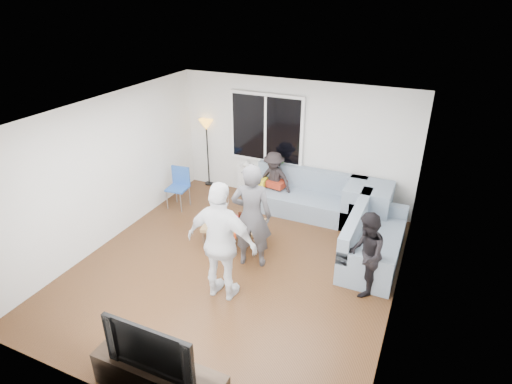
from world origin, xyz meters
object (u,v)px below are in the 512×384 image
at_px(player_left, 252,216).
at_px(tv_console, 160,379).
at_px(coffee_table, 235,234).
at_px(television, 155,344).
at_px(side_chair, 178,189).
at_px(sofa_back_section, 305,194).
at_px(floor_lamp, 208,153).
at_px(spectator_right, 365,254).
at_px(sofa_right_section, 375,236).
at_px(spectator_back, 274,180).
at_px(player_right, 222,243).

bearing_deg(player_left, tv_console, 76.12).
distance_m(coffee_table, tv_console, 3.22).
bearing_deg(coffee_table, player_left, -38.19).
relative_size(player_left, tv_console, 1.12).
height_order(coffee_table, television, television).
bearing_deg(television, side_chair, 120.94).
xyz_separation_m(sofa_back_section, floor_lamp, (-2.50, 0.42, 0.36)).
relative_size(sofa_back_section, tv_console, 1.44).
relative_size(side_chair, spectator_right, 0.64).
bearing_deg(sofa_right_section, spectator_back, 64.57).
bearing_deg(television, floor_lamp, 114.34).
relative_size(floor_lamp, television, 1.40).
relative_size(sofa_back_section, coffee_table, 2.09).
relative_size(coffee_table, player_right, 0.59).
bearing_deg(spectator_back, coffee_table, -87.96).
bearing_deg(floor_lamp, television, -65.66).
height_order(floor_lamp, spectator_right, floor_lamp).
xyz_separation_m(coffee_table, television, (0.64, -3.15, 0.56)).
distance_m(floor_lamp, spectator_right, 4.74).
relative_size(floor_lamp, player_right, 0.84).
distance_m(sofa_right_section, spectator_back, 2.53).
distance_m(floor_lamp, television, 5.69).
xyz_separation_m(sofa_right_section, television, (-1.72, -3.72, 0.33)).
bearing_deg(spectator_back, tv_console, -78.31).
distance_m(spectator_right, tv_console, 3.28).
bearing_deg(spectator_back, sofa_right_section, -20.34).
xyz_separation_m(player_left, spectator_back, (-0.45, 2.07, -0.30)).
distance_m(player_left, spectator_back, 2.13).
bearing_deg(player_right, television, 94.62).
bearing_deg(television, tv_console, 0.00).
bearing_deg(spectator_back, sofa_back_section, 2.65).
bearing_deg(player_left, sofa_right_section, -168.03).
distance_m(spectator_right, spectator_back, 3.07).
relative_size(player_right, tv_console, 1.16).
bearing_deg(sofa_right_section, sofa_back_section, 56.21).
relative_size(coffee_table, floor_lamp, 0.71).
distance_m(sofa_back_section, spectator_back, 0.73).
bearing_deg(sofa_back_section, television, -91.79).
bearing_deg(spectator_right, television, -41.71).
height_order(coffee_table, player_left, player_left).
xyz_separation_m(sofa_back_section, sofa_right_section, (1.57, -1.05, 0.00)).
xyz_separation_m(spectator_right, television, (-1.72, -2.75, 0.09)).
bearing_deg(floor_lamp, spectator_right, -30.91).
xyz_separation_m(sofa_back_section, television, (-0.15, -4.77, 0.33)).
distance_m(side_chair, spectator_back, 2.01).
bearing_deg(side_chair, sofa_right_section, -8.44).
bearing_deg(coffee_table, sofa_back_section, 63.88).
distance_m(player_left, spectator_right, 1.85).
height_order(sofa_right_section, tv_console, sofa_right_section).
xyz_separation_m(tv_console, television, (-0.00, 0.00, 0.54)).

